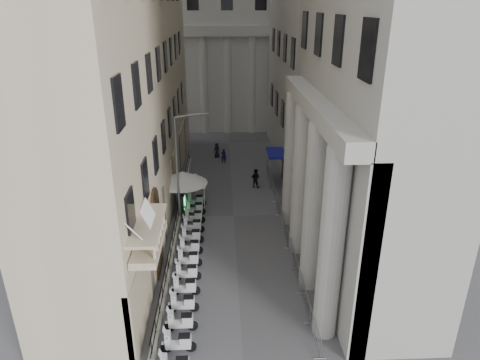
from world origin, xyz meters
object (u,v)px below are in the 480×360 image
at_px(pedestrian_a, 224,156).
at_px(security_tent, 188,179).
at_px(info_kiosk, 183,205).
at_px(pedestrian_b, 255,178).
at_px(street_lamp, 181,160).

bearing_deg(pedestrian_a, security_tent, 84.26).
height_order(info_kiosk, pedestrian_b, info_kiosk).
bearing_deg(pedestrian_b, info_kiosk, 69.30).
relative_size(security_tent, pedestrian_b, 2.27).
xyz_separation_m(security_tent, pedestrian_a, (2.90, 11.09, -1.95)).
height_order(street_lamp, pedestrian_a, street_lamp).
relative_size(pedestrian_a, pedestrian_b, 0.88).
height_order(security_tent, pedestrian_a, security_tent).
relative_size(street_lamp, info_kiosk, 4.58).
xyz_separation_m(info_kiosk, pedestrian_a, (3.31, 11.97, -0.13)).
xyz_separation_m(security_tent, pedestrian_b, (5.77, 4.49, -1.85)).
bearing_deg(pedestrian_b, pedestrian_a, -38.25).
bearing_deg(pedestrian_a, info_kiosk, 83.48).
height_order(security_tent, info_kiosk, security_tent).
relative_size(street_lamp, pedestrian_a, 5.29).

